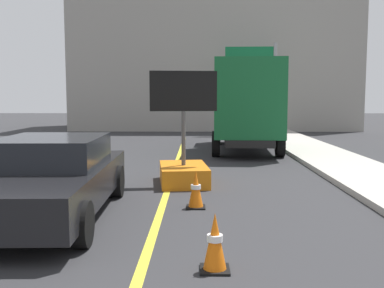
# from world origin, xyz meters

# --- Properties ---
(arrow_board_trailer) EXTENTS (1.60, 1.91, 2.70)m
(arrow_board_trailer) POSITION_xyz_m (0.34, 12.15, 0.48)
(arrow_board_trailer) COLOR orange
(arrow_board_trailer) RESTS_ON ground
(box_truck) EXTENTS (2.78, 6.78, 3.37)m
(box_truck) POSITION_xyz_m (2.52, 18.86, 1.82)
(box_truck) COLOR black
(box_truck) RESTS_ON ground
(pickup_car) EXTENTS (2.19, 4.89, 1.38)m
(pickup_car) POSITION_xyz_m (-1.90, 9.12, 0.70)
(pickup_car) COLOR black
(pickup_car) RESTS_ON ground
(highway_guide_sign) EXTENTS (2.79, 0.22, 5.00)m
(highway_guide_sign) POSITION_xyz_m (4.07, 26.10, 3.42)
(highway_guide_sign) COLOR gray
(highway_guide_sign) RESTS_ON ground
(far_building_block) EXTENTS (17.93, 7.36, 9.91)m
(far_building_block) POSITION_xyz_m (1.70, 32.20, 4.95)
(far_building_block) COLOR gray
(far_building_block) RESTS_ON ground
(traffic_cone_mid_lane) EXTENTS (0.36, 0.36, 0.71)m
(traffic_cone_mid_lane) POSITION_xyz_m (0.89, 6.68, 0.35)
(traffic_cone_mid_lane) COLOR black
(traffic_cone_mid_lane) RESTS_ON ground
(traffic_cone_far_lane) EXTENTS (0.36, 0.36, 0.71)m
(traffic_cone_far_lane) POSITION_xyz_m (0.64, 9.76, 0.35)
(traffic_cone_far_lane) COLOR black
(traffic_cone_far_lane) RESTS_ON ground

